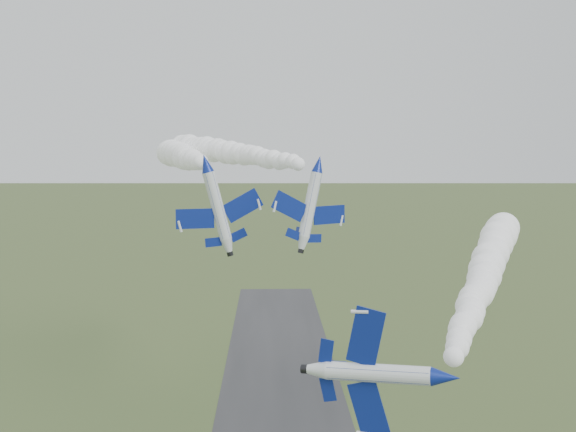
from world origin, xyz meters
The scene contains 6 objects.
jet_lead centered at (11.55, -7.30, 28.64)m, with size 7.17×12.71×10.88m.
smoke_trail_jet_lead centered at (25.99, 25.95, 31.16)m, with size 5.54×66.24×5.54m, color white, non-canonical shape.
jet_pair_left centered at (-10.22, 24.15, 45.10)m, with size 10.94×13.25×4.00m.
smoke_trail_jet_pair_left centered at (-16.99, 52.80, 45.75)m, with size 5.09×52.14×5.09m, color white, non-canonical shape.
jet_pair_right centered at (3.82, 23.43, 44.99)m, with size 10.00×11.70×3.60m.
smoke_trail_jet_pair_right centered at (-9.12, 51.53, 46.48)m, with size 4.62×55.54×4.62m, color white, non-canonical shape.
Camera 1 is at (-2.43, -55.96, 46.29)m, focal length 40.00 mm.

